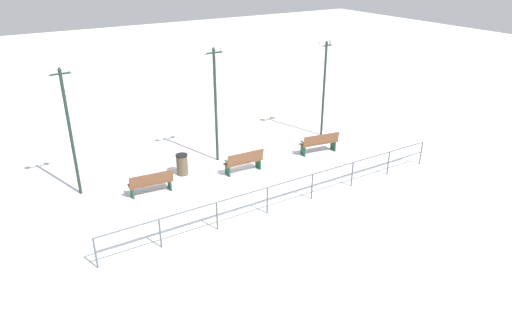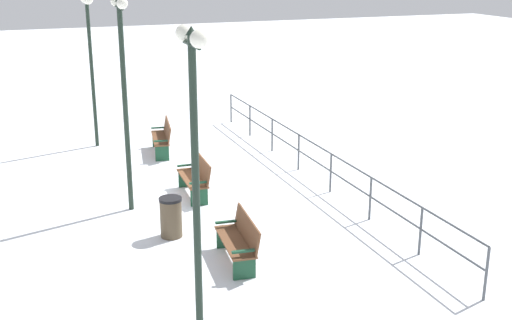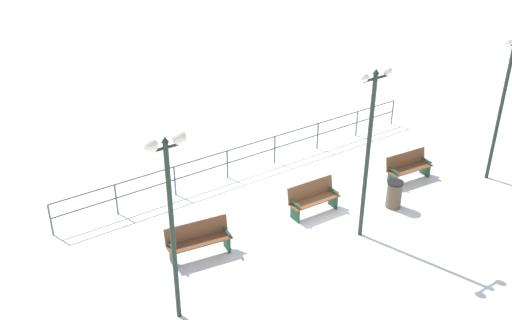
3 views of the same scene
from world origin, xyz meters
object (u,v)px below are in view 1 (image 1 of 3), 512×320
(lamppost_far, at_px, (67,111))
(bench_second, at_px, (244,161))
(bench_third, at_px, (151,183))
(lamppost_near, at_px, (325,65))
(lamppost_middle, at_px, (215,89))
(trash_bin, at_px, (182,164))
(bench_nearest, at_px, (320,143))

(lamppost_far, bearing_deg, bench_second, -105.30)
(bench_third, height_order, lamppost_near, lamppost_near)
(bench_third, relative_size, lamppost_middle, 0.34)
(lamppost_middle, distance_m, trash_bin, 3.24)
(bench_nearest, distance_m, lamppost_near, 3.62)
(bench_nearest, height_order, trash_bin, bench_nearest)
(bench_second, distance_m, lamppost_near, 6.15)
(lamppost_near, height_order, lamppost_middle, lamppost_middle)
(lamppost_far, height_order, trash_bin, lamppost_far)
(bench_third, distance_m, lamppost_far, 3.71)
(bench_second, xyz_separation_m, lamppost_far, (1.62, 5.91, 2.63))
(trash_bin, bearing_deg, lamppost_near, -86.17)
(lamppost_middle, xyz_separation_m, lamppost_far, (0.00, 5.57, 0.04))
(bench_third, distance_m, lamppost_middle, 4.51)
(lamppost_near, distance_m, trash_bin, 7.91)
(lamppost_middle, bearing_deg, lamppost_near, -90.00)
(bench_second, relative_size, lamppost_middle, 0.34)
(lamppost_near, bearing_deg, lamppost_middle, 90.00)
(lamppost_near, bearing_deg, bench_nearest, 138.69)
(bench_nearest, relative_size, trash_bin, 2.07)
(bench_nearest, distance_m, bench_third, 7.45)
(lamppost_far, bearing_deg, lamppost_near, -90.00)
(bench_third, xyz_separation_m, lamppost_middle, (1.40, -3.39, 2.61))
(bench_second, height_order, lamppost_far, lamppost_far)
(lamppost_middle, bearing_deg, bench_second, -168.25)
(bench_nearest, xyz_separation_m, lamppost_near, (1.69, -1.48, 2.84))
(bench_nearest, bearing_deg, lamppost_near, -32.12)
(lamppost_near, relative_size, trash_bin, 5.33)
(bench_nearest, height_order, lamppost_middle, lamppost_middle)
(bench_nearest, xyz_separation_m, lamppost_middle, (1.69, 4.05, 2.57))
(bench_third, bearing_deg, bench_nearest, -86.76)
(trash_bin, bearing_deg, bench_second, -117.81)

